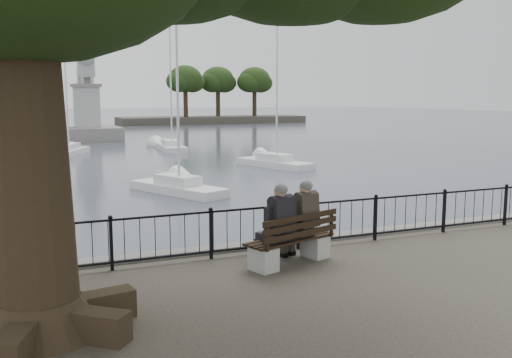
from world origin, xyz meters
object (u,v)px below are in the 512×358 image
bench (292,246)px  lion_monument (87,117)px  person_left (275,228)px  person_right (300,223)px

bench → lion_monument: (1.64, 48.41, 0.91)m
person_left → lion_monument: 48.45m
bench → person_left: 0.54m
person_right → lion_monument: 48.22m
bench → person_left: bearing=180.0°
person_left → person_right: same height
bench → person_left: person_left is taller
person_left → person_right: bearing=17.9°
person_left → lion_monument: (2.01, 48.41, 0.52)m
person_right → bench: bearing=-143.1°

